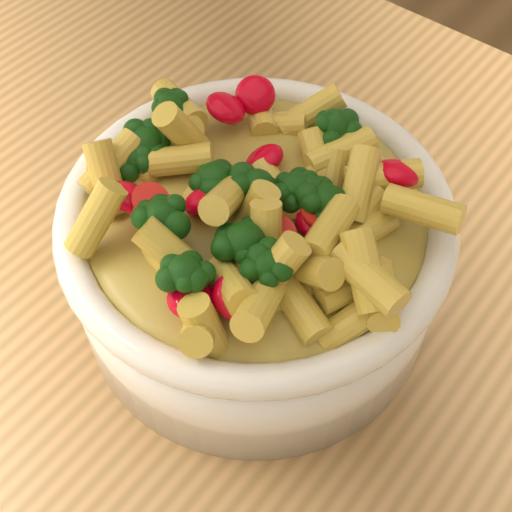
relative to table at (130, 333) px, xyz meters
The scene contains 3 objects.
table is the anchor object (origin of this frame).
serving_bowl 0.19m from the table, 21.43° to the left, with size 0.24×0.24×0.10m.
pasta_salad 0.25m from the table, 21.43° to the left, with size 0.19×0.19×0.04m.
Camera 1 is at (0.28, -0.17, 1.32)m, focal length 50.00 mm.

